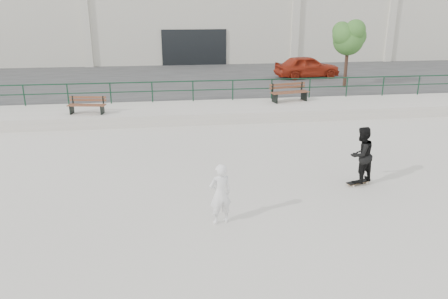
{
  "coord_description": "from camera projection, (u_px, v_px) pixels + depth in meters",
  "views": [
    {
      "loc": [
        -2.34,
        -10.64,
        5.22
      ],
      "look_at": [
        -0.63,
        2.0,
        0.89
      ],
      "focal_mm": 35.0,
      "sensor_mm": 36.0,
      "label": 1
    }
  ],
  "objects": [
    {
      "name": "commercial_building",
      "position": [
        188.0,
        9.0,
        40.51
      ],
      "size": [
        44.2,
        16.33,
        8.0
      ],
      "color": "beige",
      "rests_on": "ground"
    },
    {
      "name": "standing_skater",
      "position": [
        361.0,
        155.0,
        12.84
      ],
      "size": [
        1.02,
        0.94,
        1.7
      ],
      "primitive_type": "imported",
      "rotation": [
        0.0,
        0.0,
        3.59
      ],
      "color": "black",
      "rests_on": "skateboard"
    },
    {
      "name": "ledge",
      "position": [
        216.0,
        111.0,
        20.79
      ],
      "size": [
        30.0,
        3.0,
        0.5
      ],
      "primitive_type": "cube",
      "color": "#BAB7AA",
      "rests_on": "ground"
    },
    {
      "name": "bench_left",
      "position": [
        87.0,
        105.0,
        19.28
      ],
      "size": [
        1.7,
        0.74,
        0.76
      ],
      "rotation": [
        0.0,
        0.0,
        -0.17
      ],
      "color": "brown",
      "rests_on": "ledge"
    },
    {
      "name": "skateboard",
      "position": [
        358.0,
        182.0,
        13.12
      ],
      "size": [
        0.8,
        0.43,
        0.09
      ],
      "rotation": [
        0.0,
        0.0,
        0.31
      ],
      "color": "black",
      "rests_on": "ground"
    },
    {
      "name": "red_car",
      "position": [
        307.0,
        67.0,
        28.31
      ],
      "size": [
        4.34,
        2.15,
        1.42
      ],
      "primitive_type": "imported",
      "rotation": [
        0.0,
        0.0,
        1.69
      ],
      "color": "#9E2713",
      "rests_on": "parking_strip"
    },
    {
      "name": "parking_strip",
      "position": [
        201.0,
        81.0,
        28.77
      ],
      "size": [
        60.0,
        14.0,
        0.5
      ],
      "primitive_type": "cube",
      "color": "#343434",
      "rests_on": "ground"
    },
    {
      "name": "railing",
      "position": [
        213.0,
        86.0,
        21.69
      ],
      "size": [
        28.0,
        0.06,
        1.03
      ],
      "color": "#153A25",
      "rests_on": "ledge"
    },
    {
      "name": "ground",
      "position": [
        257.0,
        202.0,
        11.96
      ],
      "size": [
        120.0,
        120.0,
        0.0
      ],
      "primitive_type": "plane",
      "color": "#BBB6AB",
      "rests_on": "ground"
    },
    {
      "name": "tree",
      "position": [
        349.0,
        36.0,
        24.55
      ],
      "size": [
        2.14,
        1.9,
        3.81
      ],
      "color": "#473123",
      "rests_on": "parking_strip"
    },
    {
      "name": "bench_right",
      "position": [
        289.0,
        92.0,
        21.64
      ],
      "size": [
        2.02,
        0.96,
        0.9
      ],
      "rotation": [
        0.0,
        0.0,
        0.21
      ],
      "color": "brown",
      "rests_on": "ledge"
    },
    {
      "name": "seated_skater",
      "position": [
        220.0,
        194.0,
        10.63
      ],
      "size": [
        0.64,
        0.5,
        1.55
      ],
      "primitive_type": "imported",
      "rotation": [
        0.0,
        0.0,
        3.4
      ],
      "color": "white",
      "rests_on": "ground"
    }
  ]
}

